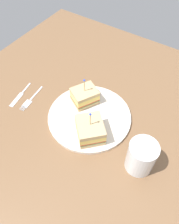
% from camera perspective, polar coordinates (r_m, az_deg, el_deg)
% --- Properties ---
extents(ground_plane, '(1.05, 1.05, 0.02)m').
position_cam_1_polar(ground_plane, '(0.78, 0.00, -1.85)').
color(ground_plane, brown).
extents(plate, '(0.28, 0.28, 0.01)m').
position_cam_1_polar(plate, '(0.76, 0.00, -1.17)').
color(plate, silver).
rests_on(plate, ground_plane).
extents(sandwich_half_front, '(0.10, 0.10, 0.10)m').
position_cam_1_polar(sandwich_half_front, '(0.78, -1.22, 4.04)').
color(sandwich_half_front, tan).
rests_on(sandwich_half_front, plate).
extents(sandwich_half_back, '(0.12, 0.12, 0.11)m').
position_cam_1_polar(sandwich_half_back, '(0.69, 0.18, -4.46)').
color(sandwich_half_back, tan).
rests_on(sandwich_half_back, plate).
extents(drink_glass, '(0.08, 0.08, 0.10)m').
position_cam_1_polar(drink_glass, '(0.65, 12.72, -11.03)').
color(drink_glass, gold).
rests_on(drink_glass, ground_plane).
extents(fork, '(0.13, 0.03, 0.00)m').
position_cam_1_polar(fork, '(0.84, -14.75, 2.79)').
color(fork, silver).
rests_on(fork, ground_plane).
extents(knife, '(0.13, 0.03, 0.00)m').
position_cam_1_polar(knife, '(0.87, -17.08, 3.94)').
color(knife, silver).
rests_on(knife, ground_plane).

